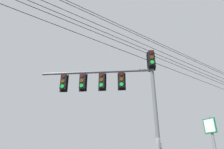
{
  "coord_description": "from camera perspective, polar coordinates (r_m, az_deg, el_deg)",
  "views": [
    {
      "loc": [
        7.0,
        7.36,
        1.31
      ],
      "look_at": [
        0.6,
        -0.66,
        5.92
      ],
      "focal_mm": 32.46,
      "sensor_mm": 36.0,
      "label": 1
    }
  ],
  "objects": [
    {
      "name": "signal_mast_assembly",
      "position": [
        10.97,
        2.46,
        -3.11
      ],
      "size": [
        4.96,
        4.78,
        7.17
      ],
      "color": "slate",
      "rests_on": "ground"
    },
    {
      "name": "overhead_wire_span",
      "position": [
        12.53,
        13.33,
        5.92
      ],
      "size": [
        18.1,
        1.22,
        1.73
      ],
      "color": "black"
    }
  ]
}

